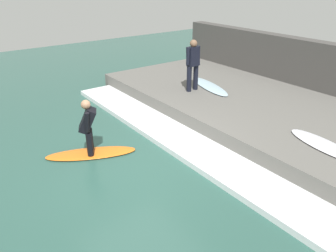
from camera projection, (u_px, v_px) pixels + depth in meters
name	position (u px, v px, depth m)	size (l,w,h in m)	color
ground_plane	(137.00, 164.00, 7.23)	(28.00, 28.00, 0.00)	#2D564C
concrete_ledge	(260.00, 111.00, 9.36)	(4.40, 10.68, 0.49)	#66635E
back_wall	(313.00, 72.00, 10.38)	(0.50, 11.21, 1.95)	#474442
wave_foam_crest	(186.00, 144.00, 7.95)	(1.09, 10.14, 0.14)	white
surfboard_riding	(91.00, 153.00, 7.61)	(2.10, 1.40, 0.06)	orange
surfer_riding	(88.00, 124.00, 7.29)	(0.53, 0.56, 1.29)	black
surfer_waiting_near	(193.00, 63.00, 9.93)	(0.53, 0.28, 1.57)	black
surfboard_waiting_near	(210.00, 86.00, 10.57)	(1.05, 2.15, 0.06)	silver
surfboard_spare	(324.00, 145.00, 6.96)	(0.82, 1.78, 0.06)	silver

